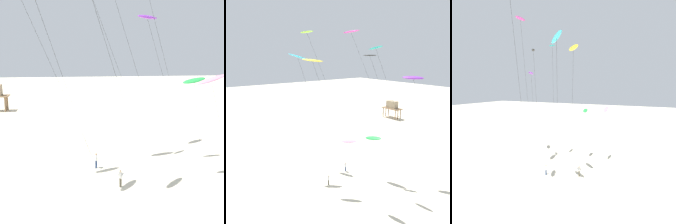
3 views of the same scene
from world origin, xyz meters
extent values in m
plane|color=beige|center=(0.00, 0.00, 0.00)|extent=(260.00, 260.00, 0.00)
ellipsoid|color=yellow|center=(0.90, 1.02, 19.18)|extent=(2.92, 2.74, 0.71)
cylinder|color=#262626|center=(4.10, 2.66, 9.54)|extent=(6.42, 3.30, 19.08)
ellipsoid|color=green|center=(11.57, 3.42, 9.58)|extent=(2.57, 1.18, 0.92)
cylinder|color=#262626|center=(12.51, 3.90, 4.74)|extent=(1.91, 0.99, 9.49)
ellipsoid|color=#D8339E|center=(0.11, 9.08, 23.76)|extent=(3.34, 1.81, 0.64)
cylinder|color=#262626|center=(4.85, 11.50, 11.82)|extent=(9.51, 4.89, 23.66)
ellipsoid|color=#33BFE0|center=(-3.78, 1.03, 19.72)|extent=(2.78, 2.88, 1.28)
cylinder|color=#262626|center=(-0.71, 2.60, 9.81)|extent=(6.16, 3.17, 19.63)
ellipsoid|color=black|center=(4.11, 9.67, 19.90)|extent=(2.08, 1.62, 0.21)
cylinder|color=#262626|center=(7.70, 11.51, 9.92)|extent=(7.22, 3.71, 19.84)
ellipsoid|color=pink|center=(11.46, -0.49, 10.01)|extent=(2.74, 0.87, 1.17)
cylinder|color=#262626|center=(13.25, 0.43, 4.95)|extent=(3.63, 1.87, 9.92)
cylinder|color=#262626|center=(-2.54, 7.23, 11.96)|extent=(9.47, 4.86, 23.93)
ellipsoid|color=purple|center=(9.42, 13.93, 16.53)|extent=(3.30, 2.57, 0.71)
cylinder|color=#262626|center=(12.40, 15.45, 8.18)|extent=(5.98, 3.08, 16.38)
ellipsoid|color=teal|center=(7.13, 7.83, 20.94)|extent=(2.44, 0.96, 0.75)
cylinder|color=#262626|center=(10.81, 9.71, 10.43)|extent=(7.38, 3.79, 20.87)
cylinder|color=#4C4738|center=(4.19, 1.44, 0.44)|extent=(0.22, 0.22, 0.88)
cube|color=white|center=(4.19, 1.44, 1.17)|extent=(0.36, 0.39, 0.58)
sphere|color=beige|center=(4.19, 1.44, 1.57)|extent=(0.20, 0.20, 0.20)
cylinder|color=white|center=(4.31, 1.26, 1.22)|extent=(0.47, 0.35, 0.39)
cylinder|color=white|center=(4.07, 1.63, 1.22)|extent=(0.47, 0.35, 0.39)
cylinder|color=navy|center=(2.31, 6.36, 0.44)|extent=(0.22, 0.22, 0.88)
cube|color=white|center=(2.31, 6.36, 1.17)|extent=(0.28, 0.38, 0.58)
sphere|color=#9E7051|center=(2.31, 6.36, 1.57)|extent=(0.20, 0.20, 0.20)
cylinder|color=white|center=(2.26, 6.57, 1.22)|extent=(0.51, 0.22, 0.39)
cylinder|color=white|center=(2.37, 6.15, 1.22)|extent=(0.51, 0.22, 0.39)
camera|label=1|loc=(0.15, -24.26, 12.22)|focal=48.44mm
camera|label=2|loc=(30.91, -16.69, 19.78)|focal=36.61mm
camera|label=3|loc=(-27.34, -11.91, 14.27)|focal=36.43mm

